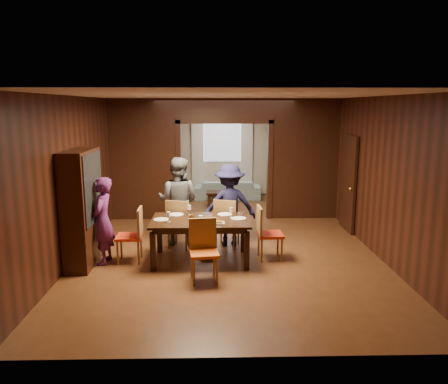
{
  "coord_description": "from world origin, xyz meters",
  "views": [
    {
      "loc": [
        -0.27,
        -8.86,
        2.72
      ],
      "look_at": [
        -0.06,
        -0.4,
        1.05
      ],
      "focal_mm": 35.0,
      "sensor_mm": 36.0,
      "label": 1
    }
  ],
  "objects_px": {
    "person_purple": "(103,221)",
    "coffee_table": "(221,199)",
    "sofa": "(227,190)",
    "chair_far_r": "(227,222)",
    "person_navy": "(230,205)",
    "chair_left": "(129,235)",
    "hutch": "(82,208)",
    "person_grey": "(178,201)",
    "dining_table": "(201,240)",
    "chair_far_l": "(181,223)",
    "chair_near": "(204,251)",
    "chair_right": "(270,233)"
  },
  "relations": [
    {
      "from": "person_grey",
      "to": "coffee_table",
      "type": "height_order",
      "value": "person_grey"
    },
    {
      "from": "chair_right",
      "to": "chair_near",
      "type": "bearing_deg",
      "value": 127.24
    },
    {
      "from": "dining_table",
      "to": "chair_right",
      "type": "bearing_deg",
      "value": 3.3
    },
    {
      "from": "chair_far_r",
      "to": "hutch",
      "type": "relative_size",
      "value": 0.48
    },
    {
      "from": "coffee_table",
      "to": "chair_far_r",
      "type": "relative_size",
      "value": 0.82
    },
    {
      "from": "person_purple",
      "to": "person_navy",
      "type": "height_order",
      "value": "person_navy"
    },
    {
      "from": "chair_left",
      "to": "chair_far_r",
      "type": "relative_size",
      "value": 1.0
    },
    {
      "from": "chair_right",
      "to": "person_grey",
      "type": "bearing_deg",
      "value": 57.93
    },
    {
      "from": "person_navy",
      "to": "coffee_table",
      "type": "xyz_separation_m",
      "value": [
        -0.11,
        3.44,
        -0.61
      ]
    },
    {
      "from": "person_navy",
      "to": "chair_near",
      "type": "xyz_separation_m",
      "value": [
        -0.47,
        -1.83,
        -0.32
      ]
    },
    {
      "from": "hutch",
      "to": "coffee_table",
      "type": "bearing_deg",
      "value": 60.95
    },
    {
      "from": "person_navy",
      "to": "dining_table",
      "type": "xyz_separation_m",
      "value": [
        -0.55,
        -0.91,
        -0.43
      ]
    },
    {
      "from": "chair_left",
      "to": "chair_far_l",
      "type": "height_order",
      "value": "same"
    },
    {
      "from": "person_purple",
      "to": "coffee_table",
      "type": "distance_m",
      "value": 4.95
    },
    {
      "from": "person_grey",
      "to": "coffee_table",
      "type": "distance_m",
      "value": 3.5
    },
    {
      "from": "person_grey",
      "to": "chair_left",
      "type": "bearing_deg",
      "value": 67.78
    },
    {
      "from": "chair_left",
      "to": "coffee_table",
      "type": "bearing_deg",
      "value": 157.08
    },
    {
      "from": "chair_left",
      "to": "chair_far_l",
      "type": "distance_m",
      "value": 1.15
    },
    {
      "from": "coffee_table",
      "to": "chair_far_l",
      "type": "relative_size",
      "value": 0.82
    },
    {
      "from": "coffee_table",
      "to": "chair_right",
      "type": "height_order",
      "value": "chair_right"
    },
    {
      "from": "person_navy",
      "to": "coffee_table",
      "type": "distance_m",
      "value": 3.49
    },
    {
      "from": "sofa",
      "to": "dining_table",
      "type": "bearing_deg",
      "value": 83.47
    },
    {
      "from": "dining_table",
      "to": "chair_near",
      "type": "height_order",
      "value": "chair_near"
    },
    {
      "from": "dining_table",
      "to": "coffee_table",
      "type": "bearing_deg",
      "value": 84.3
    },
    {
      "from": "person_grey",
      "to": "chair_far_r",
      "type": "distance_m",
      "value": 1.07
    },
    {
      "from": "sofa",
      "to": "hutch",
      "type": "relative_size",
      "value": 0.97
    },
    {
      "from": "sofa",
      "to": "chair_left",
      "type": "relative_size",
      "value": 1.99
    },
    {
      "from": "person_purple",
      "to": "sofa",
      "type": "relative_size",
      "value": 0.79
    },
    {
      "from": "person_navy",
      "to": "hutch",
      "type": "bearing_deg",
      "value": 16.64
    },
    {
      "from": "person_purple",
      "to": "coffee_table",
      "type": "relative_size",
      "value": 1.91
    },
    {
      "from": "chair_far_l",
      "to": "hutch",
      "type": "height_order",
      "value": "hutch"
    },
    {
      "from": "dining_table",
      "to": "chair_far_r",
      "type": "bearing_deg",
      "value": 58.02
    },
    {
      "from": "person_purple",
      "to": "person_navy",
      "type": "relative_size",
      "value": 0.95
    },
    {
      "from": "chair_left",
      "to": "chair_far_r",
      "type": "distance_m",
      "value": 1.94
    },
    {
      "from": "sofa",
      "to": "chair_left",
      "type": "height_order",
      "value": "chair_left"
    },
    {
      "from": "dining_table",
      "to": "coffee_table",
      "type": "relative_size",
      "value": 2.16
    },
    {
      "from": "chair_left",
      "to": "dining_table",
      "type": "bearing_deg",
      "value": 88.49
    },
    {
      "from": "person_navy",
      "to": "chair_left",
      "type": "relative_size",
      "value": 1.67
    },
    {
      "from": "coffee_table",
      "to": "hutch",
      "type": "relative_size",
      "value": 0.4
    },
    {
      "from": "person_grey",
      "to": "hutch",
      "type": "bearing_deg",
      "value": 50.85
    },
    {
      "from": "person_grey",
      "to": "person_navy",
      "type": "distance_m",
      "value": 1.03
    },
    {
      "from": "sofa",
      "to": "person_grey",
      "type": "bearing_deg",
      "value": 75.64
    },
    {
      "from": "person_purple",
      "to": "chair_far_r",
      "type": "distance_m",
      "value": 2.38
    },
    {
      "from": "person_navy",
      "to": "chair_left",
      "type": "distance_m",
      "value": 2.06
    },
    {
      "from": "person_navy",
      "to": "chair_right",
      "type": "height_order",
      "value": "person_navy"
    },
    {
      "from": "chair_left",
      "to": "chair_near",
      "type": "height_order",
      "value": "same"
    },
    {
      "from": "sofa",
      "to": "hutch",
      "type": "distance_m",
      "value": 6.02
    },
    {
      "from": "sofa",
      "to": "chair_far_l",
      "type": "xyz_separation_m",
      "value": [
        -1.05,
        -4.49,
        0.2
      ]
    },
    {
      "from": "person_grey",
      "to": "chair_far_r",
      "type": "relative_size",
      "value": 1.8
    },
    {
      "from": "sofa",
      "to": "chair_far_r",
      "type": "xyz_separation_m",
      "value": [
        -0.14,
        -4.46,
        0.2
      ]
    }
  ]
}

